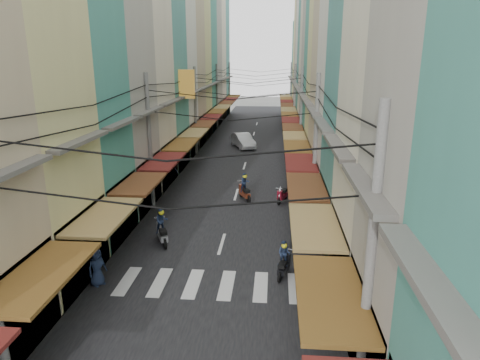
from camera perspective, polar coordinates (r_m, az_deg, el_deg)
The scene contains 15 objects.
ground at distance 23.54m, azimuth -1.85°, elevation -6.51°, with size 160.00×160.00×0.00m, color slate.
road at distance 42.63m, azimuth 1.19°, elevation 3.87°, with size 10.00×80.00×0.02m, color black.
sidewalk_left at distance 43.50m, azimuth -7.41°, elevation 4.02°, with size 3.00×80.00×0.06m, color gray.
sidewalk_right at distance 42.73m, azimuth 9.94°, elevation 3.69°, with size 3.00×80.00×0.06m, color gray.
crosswalk at distance 18.19m, azimuth -4.04°, elevation -13.70°, with size 7.55×2.40×0.01m.
building_row_left at distance 39.55m, azimuth -11.10°, elevation 16.89°, with size 7.80×67.67×23.70m.
building_row_right at distance 38.41m, azimuth 13.30°, elevation 16.25°, with size 7.80×68.98×22.59m.
utility_poles at distance 36.76m, azimuth 0.76°, elevation 12.28°, with size 10.20×66.13×8.20m.
white_car at distance 44.43m, azimuth 0.42°, elevation 4.37°, with size 5.10×2.00×1.80m, color white.
bicycle at distance 24.40m, azimuth 11.41°, elevation -6.00°, with size 0.66×1.77×1.22m, color black.
moving_scooters at distance 23.71m, azimuth -1.09°, elevation -4.94°, with size 6.53×11.63×1.86m.
parked_scooters at distance 18.67m, azimuth 7.12°, elevation -11.44°, with size 12.95×12.92×0.93m.
pedestrians at distance 28.50m, azimuth -9.23°, elevation -0.40°, with size 12.79×25.49×2.23m.
market_umbrella at distance 17.34m, azimuth 17.88°, elevation -7.44°, with size 2.54×2.54×2.67m.
traffic_sign at distance 22.77m, azimuth 10.52°, elevation -2.40°, with size 0.10×0.59×2.68m.
Camera 1 is at (2.53, -21.58, 9.06)m, focal length 32.00 mm.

